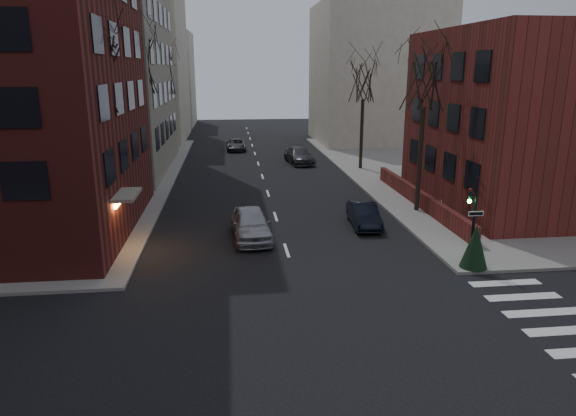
{
  "coord_description": "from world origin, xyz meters",
  "views": [
    {
      "loc": [
        -2.64,
        -11.62,
        8.63
      ],
      "look_at": [
        0.14,
        12.57,
        2.0
      ],
      "focal_mm": 32.0,
      "sensor_mm": 36.0,
      "label": 1
    }
  ],
  "objects_px": {
    "parked_sedan": "(364,215)",
    "car_lane_silver": "(251,224)",
    "tree_left_a": "(94,72)",
    "streetlamp_far": "(173,113)",
    "tree_right_b": "(364,81)",
    "traffic_signal": "(472,226)",
    "tree_left_c": "(162,75)",
    "tree_right_a": "(425,79)",
    "car_lane_gray": "(299,156)",
    "tree_left_b": "(137,64)",
    "car_lane_far": "(236,145)",
    "evergreen_shrub": "(475,246)",
    "sandwich_board": "(439,209)",
    "streetlamp_near": "(142,140)"
  },
  "relations": [
    {
      "from": "traffic_signal",
      "to": "tree_left_c",
      "type": "bearing_deg",
      "value": 118.36
    },
    {
      "from": "tree_left_a",
      "to": "tree_right_b",
      "type": "bearing_deg",
      "value": 45.64
    },
    {
      "from": "tree_left_b",
      "to": "car_lane_far",
      "type": "xyz_separation_m",
      "value": [
        6.86,
        18.45,
        -8.3
      ]
    },
    {
      "from": "streetlamp_far",
      "to": "car_lane_silver",
      "type": "height_order",
      "value": "streetlamp_far"
    },
    {
      "from": "car_lane_silver",
      "to": "sandwich_board",
      "type": "height_order",
      "value": "car_lane_silver"
    },
    {
      "from": "sandwich_board",
      "to": "car_lane_gray",
      "type": "bearing_deg",
      "value": 128.54
    },
    {
      "from": "traffic_signal",
      "to": "tree_left_c",
      "type": "relative_size",
      "value": 0.41
    },
    {
      "from": "tree_left_c",
      "to": "streetlamp_near",
      "type": "relative_size",
      "value": 1.55
    },
    {
      "from": "traffic_signal",
      "to": "tree_right_a",
      "type": "bearing_deg",
      "value": 84.53
    },
    {
      "from": "tree_left_a",
      "to": "tree_left_c",
      "type": "height_order",
      "value": "tree_left_a"
    },
    {
      "from": "car_lane_far",
      "to": "evergreen_shrub",
      "type": "relative_size",
      "value": 2.24
    },
    {
      "from": "tree_right_a",
      "to": "streetlamp_near",
      "type": "height_order",
      "value": "tree_right_a"
    },
    {
      "from": "traffic_signal",
      "to": "tree_left_a",
      "type": "bearing_deg",
      "value": 163.35
    },
    {
      "from": "tree_left_c",
      "to": "evergreen_shrub",
      "type": "bearing_deg",
      "value": -62.06
    },
    {
      "from": "traffic_signal",
      "to": "parked_sedan",
      "type": "bearing_deg",
      "value": 115.84
    },
    {
      "from": "car_lane_silver",
      "to": "tree_right_a",
      "type": "bearing_deg",
      "value": 17.51
    },
    {
      "from": "car_lane_silver",
      "to": "car_lane_far",
      "type": "height_order",
      "value": "car_lane_silver"
    },
    {
      "from": "parked_sedan",
      "to": "sandwich_board",
      "type": "distance_m",
      "value": 4.82
    },
    {
      "from": "traffic_signal",
      "to": "car_lane_gray",
      "type": "height_order",
      "value": "traffic_signal"
    },
    {
      "from": "car_lane_gray",
      "to": "tree_left_b",
      "type": "bearing_deg",
      "value": -149.71
    },
    {
      "from": "tree_left_a",
      "to": "tree_left_b",
      "type": "bearing_deg",
      "value": 90.0
    },
    {
      "from": "tree_left_b",
      "to": "car_lane_gray",
      "type": "height_order",
      "value": "tree_left_b"
    },
    {
      "from": "tree_left_c",
      "to": "traffic_signal",
      "type": "bearing_deg",
      "value": -61.64
    },
    {
      "from": "tree_right_a",
      "to": "evergreen_shrub",
      "type": "height_order",
      "value": "tree_right_a"
    },
    {
      "from": "streetlamp_near",
      "to": "car_lane_far",
      "type": "distance_m",
      "value": 23.59
    },
    {
      "from": "tree_left_b",
      "to": "sandwich_board",
      "type": "height_order",
      "value": "tree_left_b"
    },
    {
      "from": "evergreen_shrub",
      "to": "tree_right_b",
      "type": "bearing_deg",
      "value": 87.82
    },
    {
      "from": "tree_left_a",
      "to": "parked_sedan",
      "type": "xyz_separation_m",
      "value": [
        13.58,
        1.52,
        -7.8
      ]
    },
    {
      "from": "car_lane_gray",
      "to": "tree_left_a",
      "type": "bearing_deg",
      "value": -127.5
    },
    {
      "from": "streetlamp_near",
      "to": "car_lane_gray",
      "type": "height_order",
      "value": "streetlamp_near"
    },
    {
      "from": "traffic_signal",
      "to": "evergreen_shrub",
      "type": "bearing_deg",
      "value": -93.48
    },
    {
      "from": "streetlamp_far",
      "to": "tree_left_a",
      "type": "bearing_deg",
      "value": -91.23
    },
    {
      "from": "parked_sedan",
      "to": "car_lane_gray",
      "type": "relative_size",
      "value": 0.8
    },
    {
      "from": "tree_left_b",
      "to": "tree_left_c",
      "type": "bearing_deg",
      "value": 90.0
    },
    {
      "from": "tree_right_b",
      "to": "car_lane_silver",
      "type": "distance_m",
      "value": 21.89
    },
    {
      "from": "tree_left_b",
      "to": "streetlamp_near",
      "type": "xyz_separation_m",
      "value": [
        0.6,
        -4.0,
        -4.68
      ]
    },
    {
      "from": "tree_left_b",
      "to": "tree_left_c",
      "type": "distance_m",
      "value": 14.03
    },
    {
      "from": "tree_left_a",
      "to": "car_lane_far",
      "type": "relative_size",
      "value": 2.32
    },
    {
      "from": "streetlamp_far",
      "to": "streetlamp_near",
      "type": "bearing_deg",
      "value": -90.0
    },
    {
      "from": "tree_left_c",
      "to": "car_lane_far",
      "type": "bearing_deg",
      "value": 32.95
    },
    {
      "from": "car_lane_far",
      "to": "car_lane_silver",
      "type": "bearing_deg",
      "value": -90.83
    },
    {
      "from": "tree_right_b",
      "to": "car_lane_gray",
      "type": "distance_m",
      "value": 9.24
    },
    {
      "from": "tree_left_c",
      "to": "parked_sedan",
      "type": "bearing_deg",
      "value": -60.99
    },
    {
      "from": "car_lane_gray",
      "to": "tree_right_a",
      "type": "bearing_deg",
      "value": -81.7
    },
    {
      "from": "tree_left_a",
      "to": "streetlamp_far",
      "type": "height_order",
      "value": "tree_left_a"
    },
    {
      "from": "tree_left_b",
      "to": "tree_left_c",
      "type": "xyz_separation_m",
      "value": [
        0.0,
        14.0,
        -0.88
      ]
    },
    {
      "from": "traffic_signal",
      "to": "tree_left_b",
      "type": "distance_m",
      "value": 24.87
    },
    {
      "from": "car_lane_gray",
      "to": "tree_right_b",
      "type": "bearing_deg",
      "value": -44.34
    },
    {
      "from": "traffic_signal",
      "to": "streetlamp_near",
      "type": "relative_size",
      "value": 0.64
    },
    {
      "from": "parked_sedan",
      "to": "car_lane_silver",
      "type": "xyz_separation_m",
      "value": [
        -6.43,
        -1.52,
        0.15
      ]
    }
  ]
}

